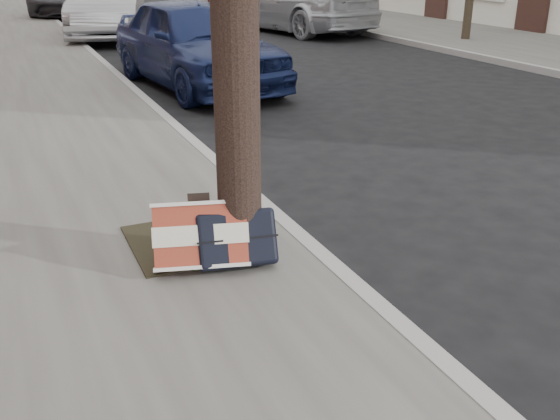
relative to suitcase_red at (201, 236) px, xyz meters
name	(u,v)px	position (x,y,z in m)	size (l,w,h in m)	color
ground	(529,275)	(2.05, -0.79, -0.35)	(120.00, 120.00, 0.00)	black
far_sidewalk	(365,19)	(9.85, 14.21, -0.29)	(4.00, 70.00, 0.12)	#67655D
dirt_patch	(192,240)	(0.05, 0.41, -0.22)	(0.85, 0.85, 0.01)	black
suitcase_red	(201,236)	(0.00, 0.00, 0.00)	(0.59, 0.16, 0.42)	maroon
suitcase_navy	(236,238)	(0.21, -0.07, -0.03)	(0.51, 0.16, 0.37)	black
car_near_front	(196,42)	(1.90, 6.30, 0.36)	(1.66, 4.13, 1.41)	#141F4A
car_near_mid	(108,7)	(1.71, 13.18, 0.41)	(1.59, 4.57, 1.51)	#B0B4B8
car_far_front	(298,3)	(6.65, 12.49, 0.40)	(2.10, 5.16, 1.50)	#AAACB1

